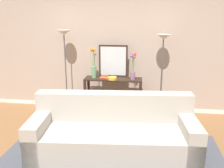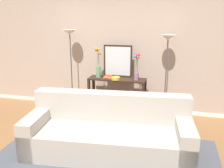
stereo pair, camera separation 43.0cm
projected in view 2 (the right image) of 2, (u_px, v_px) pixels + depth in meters
ground_plane at (80, 156)px, 3.74m from camera, size 16.00×16.00×0.02m
back_wall at (114, 50)px, 5.36m from camera, size 12.00×0.15×2.68m
area_rug at (106, 156)px, 3.71m from camera, size 3.31×1.78×0.01m
couch at (109, 133)px, 3.78m from camera, size 2.56×1.18×0.88m
console_table at (117, 90)px, 5.14m from camera, size 1.18×0.36×0.80m
floor_lamp_left at (70, 48)px, 5.19m from camera, size 0.28×0.28×1.77m
floor_lamp_right at (167, 54)px, 4.73m from camera, size 0.28×0.28×1.71m
wall_mirror at (118, 61)px, 5.12m from camera, size 0.60×0.02×0.67m
vase_tall_flowers at (98, 67)px, 5.11m from camera, size 0.13×0.10×0.62m
vase_short_flowers at (137, 69)px, 4.90m from camera, size 0.12×0.10×0.54m
fruit_bowl at (116, 78)px, 4.96m from camera, size 0.18×0.18×0.06m
book_stack at (109, 77)px, 5.02m from camera, size 0.21×0.15×0.07m
book_row_under_console at (102, 110)px, 5.35m from camera, size 0.30×0.18×0.12m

